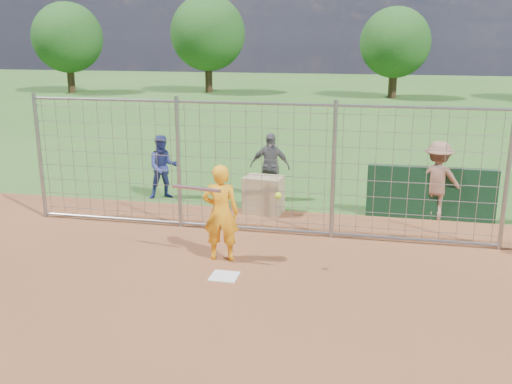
% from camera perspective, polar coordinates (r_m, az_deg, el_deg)
% --- Properties ---
extents(ground, '(100.00, 100.00, 0.00)m').
position_cam_1_polar(ground, '(9.34, -2.86, -8.00)').
color(ground, '#2D591E').
rests_on(ground, ground).
extents(infield_dirt, '(18.00, 18.00, 0.00)m').
position_cam_1_polar(infield_dirt, '(6.82, -9.67, -17.68)').
color(infield_dirt, brown).
rests_on(infield_dirt, ground).
extents(home_plate, '(0.43, 0.43, 0.02)m').
position_cam_1_polar(home_plate, '(9.16, -3.18, -8.42)').
color(home_plate, silver).
rests_on(home_plate, ground).
extents(dugout_wall, '(2.60, 0.20, 1.10)m').
position_cam_1_polar(dugout_wall, '(12.34, 17.05, -0.12)').
color(dugout_wall, '#11381E').
rests_on(dugout_wall, ground).
extents(batter, '(0.66, 0.48, 1.67)m').
position_cam_1_polar(batter, '(9.58, -3.54, -2.09)').
color(batter, '#FEA116').
rests_on(batter, ground).
extents(bystander_a, '(0.90, 0.84, 1.49)m').
position_cam_1_polar(bystander_a, '(13.44, -9.25, 2.47)').
color(bystander_a, navy).
rests_on(bystander_a, ground).
extents(bystander_b, '(0.93, 0.39, 1.58)m').
position_cam_1_polar(bystander_b, '(13.13, 1.39, 2.55)').
color(bystander_b, '#59585D').
rests_on(bystander_b, ground).
extents(bystander_c, '(1.14, 0.77, 1.65)m').
position_cam_1_polar(bystander_c, '(12.30, 17.68, 1.09)').
color(bystander_c, '#8E624D').
rests_on(bystander_c, ground).
extents(equipment_bin, '(0.86, 0.64, 0.80)m').
position_cam_1_polar(equipment_bin, '(12.23, 0.76, -0.29)').
color(equipment_bin, tan).
rests_on(equipment_bin, ground).
extents(equipment_in_play, '(1.84, 0.21, 0.11)m').
position_cam_1_polar(equipment_in_play, '(9.25, -4.04, 0.18)').
color(equipment_in_play, silver).
rests_on(equipment_in_play, ground).
extents(backstop_fence, '(9.08, 0.08, 2.60)m').
position_cam_1_polar(backstop_fence, '(10.80, -0.22, 2.30)').
color(backstop_fence, gray).
rests_on(backstop_fence, ground).
extents(tree_line, '(44.66, 6.72, 6.48)m').
position_cam_1_polar(tree_line, '(36.41, 13.99, 14.96)').
color(tree_line, '#3F2B19').
rests_on(tree_line, ground).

